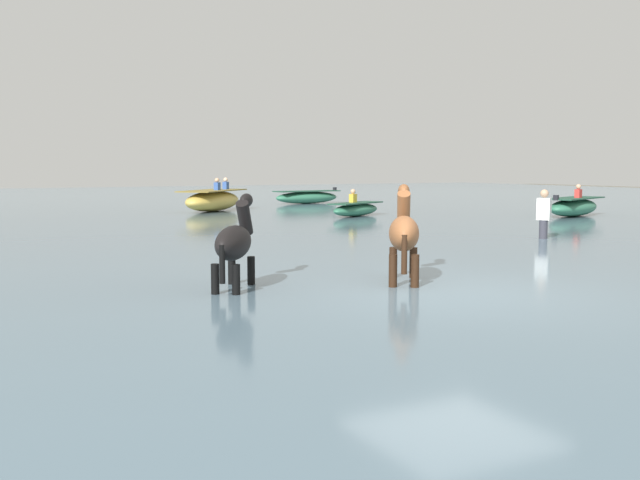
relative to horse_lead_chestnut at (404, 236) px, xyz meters
The scene contains 9 objects.
ground_plane 1.58m from the horse_lead_chestnut, 84.22° to the right, with size 120.00×120.00×0.00m, color #666051.
water_surface 8.95m from the horse_lead_chestnut, 89.29° to the left, with size 90.00×90.00×0.42m, color slate.
horse_lead_chestnut is the anchor object (origin of this frame).
horse_trailing_black 2.60m from the horse_lead_chestnut, 166.27° to the left, with size 1.20×1.48×1.77m.
boat_distant_east 23.41m from the horse_lead_chestnut, 66.82° to the left, with size 3.46×1.38×0.75m.
boat_mid_outer 18.34m from the horse_lead_chestnut, 79.71° to the left, with size 3.72×3.75×1.32m.
boat_far_offshore 14.59m from the horse_lead_chestnut, 62.20° to the left, with size 2.74×1.96×0.97m.
boat_distant_west 16.47m from the horse_lead_chestnut, 34.13° to the left, with size 3.50×2.27×1.14m.
person_onlooker_right 7.79m from the horse_lead_chestnut, 29.59° to the left, with size 0.34×0.38×1.63m.
Camera 1 is at (-6.36, -7.98, 2.19)m, focal length 40.31 mm.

